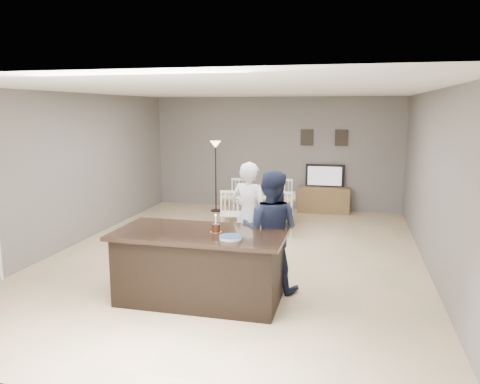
% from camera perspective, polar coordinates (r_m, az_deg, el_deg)
% --- Properties ---
extents(floor, '(8.00, 8.00, 0.00)m').
position_cam_1_polar(floor, '(7.81, -0.57, -7.91)').
color(floor, tan).
rests_on(floor, ground).
extents(room_shell, '(8.00, 8.00, 8.00)m').
position_cam_1_polar(room_shell, '(7.46, -0.59, 4.44)').
color(room_shell, slate).
rests_on(room_shell, floor).
extents(kitchen_island, '(2.15, 1.10, 0.90)m').
position_cam_1_polar(kitchen_island, '(6.03, -4.82, -8.92)').
color(kitchen_island, black).
rests_on(kitchen_island, floor).
extents(tv_console, '(1.20, 0.40, 0.60)m').
position_cam_1_polar(tv_console, '(11.19, 10.18, -0.95)').
color(tv_console, brown).
rests_on(tv_console, floor).
extents(television, '(0.91, 0.12, 0.53)m').
position_cam_1_polar(television, '(11.16, 10.29, 1.95)').
color(television, black).
rests_on(television, tv_console).
extents(tv_screen_glow, '(0.78, 0.00, 0.78)m').
position_cam_1_polar(tv_screen_glow, '(11.08, 10.27, 1.93)').
color(tv_screen_glow, '#CC5D16').
rests_on(tv_screen_glow, tv_console).
extents(picture_frames, '(1.10, 0.02, 0.38)m').
position_cam_1_polar(picture_frames, '(11.21, 10.22, 6.55)').
color(picture_frames, black).
rests_on(picture_frames, room_shell).
extents(woman, '(0.68, 0.54, 1.64)m').
position_cam_1_polar(woman, '(7.09, 1.12, -2.89)').
color(woman, silver).
rests_on(woman, floor).
extents(man, '(0.83, 0.67, 1.63)m').
position_cam_1_polar(man, '(6.24, 3.74, -4.76)').
color(man, '#192038').
rests_on(man, floor).
extents(birthday_cake, '(0.15, 0.15, 0.23)m').
position_cam_1_polar(birthday_cake, '(5.85, -2.97, -4.38)').
color(birthday_cake, gold).
rests_on(birthday_cake, kitchen_island).
extents(plate_stack, '(0.27, 0.27, 0.04)m').
position_cam_1_polar(plate_stack, '(5.53, -1.17, -5.57)').
color(plate_stack, white).
rests_on(plate_stack, kitchen_island).
extents(dining_table, '(1.60, 1.82, 0.90)m').
position_cam_1_polar(dining_table, '(9.59, 2.34, -0.98)').
color(dining_table, tan).
rests_on(dining_table, floor).
extents(floor_lamp, '(0.25, 0.25, 1.67)m').
position_cam_1_polar(floor_lamp, '(11.01, -3.00, 4.28)').
color(floor_lamp, black).
rests_on(floor_lamp, floor).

